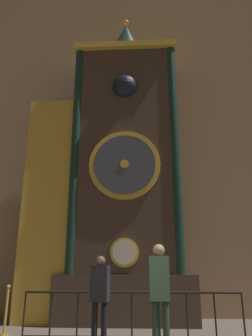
{
  "coord_description": "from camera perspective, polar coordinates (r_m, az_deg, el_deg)",
  "views": [
    {
      "loc": [
        0.15,
        -4.71,
        1.34
      ],
      "look_at": [
        -0.38,
        4.88,
        4.37
      ],
      "focal_mm": 35.0,
      "sensor_mm": 36.0,
      "label": 1
    }
  ],
  "objects": [
    {
      "name": "stanchion_post",
      "position": [
        8.29,
        -20.29,
        -23.44
      ],
      "size": [
        0.28,
        0.28,
        1.05
      ],
      "color": "#B28E33",
      "rests_on": "ground_plane"
    },
    {
      "name": "railing_fence",
      "position": [
        7.39,
        1.02,
        -23.87
      ],
      "size": [
        4.57,
        0.05,
        0.94
      ],
      "color": "black",
      "rests_on": "ground_plane"
    },
    {
      "name": "cathedral_back_wall",
      "position": [
        12.1,
        1.73,
        9.77
      ],
      "size": [
        24.0,
        0.32,
        13.79
      ],
      "color": "#997A5B",
      "rests_on": "ground_plane"
    },
    {
      "name": "clock_tower",
      "position": [
        9.99,
        -2.66,
        -1.65
      ],
      "size": [
        4.85,
        1.83,
        9.93
      ],
      "color": "#423328",
      "rests_on": "ground_plane"
    },
    {
      "name": "visitor_far",
      "position": [
        5.99,
        5.89,
        -19.85
      ],
      "size": [
        0.35,
        0.23,
        1.8
      ],
      "rotation": [
        0.0,
        0.0,
        -0.03
      ],
      "color": "#213427",
      "rests_on": "ground_plane"
    },
    {
      "name": "visitor_near",
      "position": [
        6.74,
        -4.57,
        -20.6
      ],
      "size": [
        0.38,
        0.28,
        1.63
      ],
      "rotation": [
        0.0,
        0.0,
        -0.2
      ],
      "color": "black",
      "rests_on": "ground_plane"
    }
  ]
}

